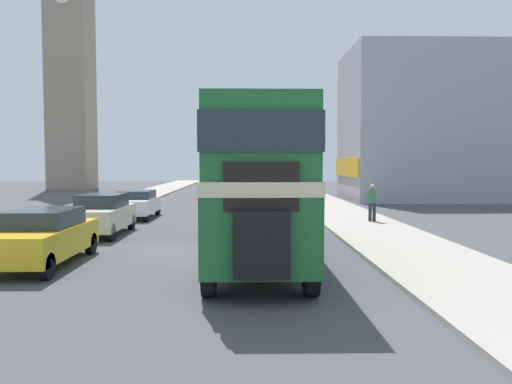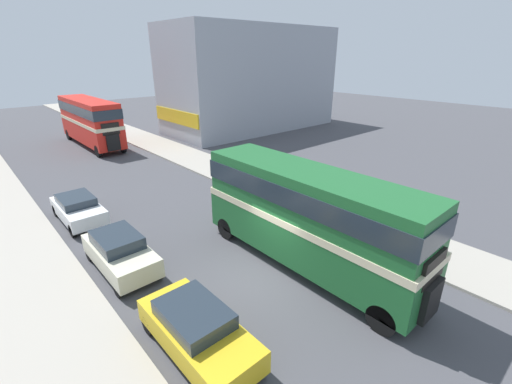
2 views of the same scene
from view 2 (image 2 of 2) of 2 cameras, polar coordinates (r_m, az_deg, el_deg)
name	(u,v)px [view 2 (image 2 of 2)]	position (r m, az deg, el deg)	size (l,w,h in m)	color
ground_plane	(259,277)	(13.88, 0.42, -13.91)	(120.00, 120.00, 0.00)	#47474C
sidewalk_right	(355,223)	(18.42, 16.23, -4.95)	(3.50, 120.00, 0.12)	#A8A093
sidewalk_left	(75,375)	(11.62, -27.99, -25.34)	(3.50, 120.00, 0.12)	#A8A093
double_decker_bus	(308,212)	(13.47, 8.64, -3.30)	(2.38, 9.94, 4.10)	#1E602D
bus_distant	(90,119)	(35.90, -25.96, 10.93)	(2.41, 10.57, 4.30)	red
car_parked_near	(197,330)	(10.75, -9.74, -21.73)	(1.75, 4.21, 1.48)	gold
car_parked_mid	(120,252)	(14.91, -21.71, -9.26)	(1.72, 4.01, 1.54)	beige
car_parked_far	(78,208)	(19.96, -27.51, -2.44)	(1.74, 3.94, 1.36)	white
pedestrian_walking	(267,169)	(22.68, 1.76, 3.84)	(0.34, 0.34, 1.66)	#282833
shop_building_block	(251,79)	(40.44, -0.76, 18.28)	(19.64, 8.35, 10.95)	#999EA8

